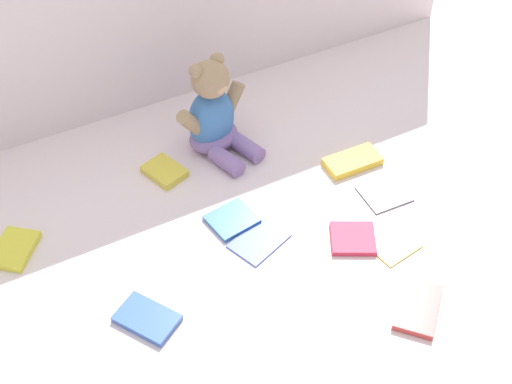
# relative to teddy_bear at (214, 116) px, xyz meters

# --- Properties ---
(ground_plane) EXTENTS (3.20, 3.20, 0.00)m
(ground_plane) POSITION_rel_teddy_bear_xyz_m (-0.05, -0.18, -0.10)
(ground_plane) COLOR silver
(teddy_bear) EXTENTS (0.21, 0.21, 0.26)m
(teddy_bear) POSITION_rel_teddy_bear_xyz_m (0.00, 0.00, 0.00)
(teddy_bear) COLOR #3F72B2
(teddy_bear) RESTS_ON ground_plane
(book_case_0) EXTENTS (0.13, 0.14, 0.01)m
(book_case_0) POSITION_rel_teddy_bear_xyz_m (-0.35, -0.42, -0.09)
(book_case_0) COLOR #375BB0
(book_case_0) RESTS_ON ground_plane
(book_case_1) EXTENTS (0.15, 0.13, 0.01)m
(book_case_1) POSITION_rel_teddy_bear_xyz_m (-0.05, -0.34, -0.09)
(book_case_1) COLOR #394CB8
(book_case_1) RESTS_ON ground_plane
(book_case_2) EXTENTS (0.13, 0.13, 0.01)m
(book_case_2) POSITION_rel_teddy_bear_xyz_m (0.13, -0.43, -0.09)
(book_case_2) COLOR #CC2B46
(book_case_2) RESTS_ON ground_plane
(book_case_3) EXTENTS (0.14, 0.07, 0.02)m
(book_case_3) POSITION_rel_teddy_bear_xyz_m (0.27, -0.22, -0.09)
(book_case_3) COLOR yellow
(book_case_3) RESTS_ON ground_plane
(book_case_4) EXTENTS (0.11, 0.10, 0.01)m
(book_case_4) POSITION_rel_teddy_bear_xyz_m (-0.08, -0.25, -0.09)
(book_case_4) COLOR #3264A5
(book_case_4) RESTS_ON ground_plane
(book_case_5) EXTENTS (0.15, 0.15, 0.02)m
(book_case_5) POSITION_rel_teddy_bear_xyz_m (0.14, -0.65, -0.09)
(book_case_5) COLOR #BD3C38
(book_case_5) RESTS_ON ground_plane
(book_case_6) EXTENTS (0.13, 0.14, 0.02)m
(book_case_6) POSITION_rel_teddy_bear_xyz_m (-0.54, -0.11, -0.09)
(book_case_6) COLOR yellow
(book_case_6) RESTS_ON ground_plane
(book_case_7) EXTENTS (0.10, 0.12, 0.02)m
(book_case_7) POSITION_rel_teddy_bear_xyz_m (-0.15, -0.04, -0.09)
(book_case_7) COLOR gold
(book_case_7) RESTS_ON ground_plane
(book_case_8) EXTENTS (0.11, 0.11, 0.01)m
(book_case_8) POSITION_rel_teddy_bear_xyz_m (0.20, -0.48, -0.09)
(book_case_8) COLOR yellow
(book_case_8) RESTS_ON ground_plane
(book_case_9) EXTENTS (0.11, 0.10, 0.01)m
(book_case_9) POSITION_rel_teddy_bear_xyz_m (0.28, -0.35, -0.09)
(book_case_9) COLOR #4B4956
(book_case_9) RESTS_ON ground_plane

